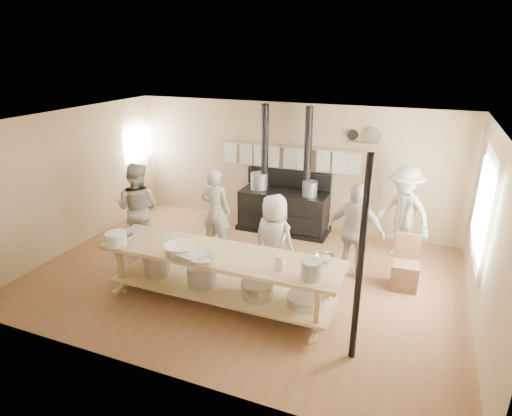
# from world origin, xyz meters

# --- Properties ---
(ground) EXTENTS (7.00, 7.00, 0.00)m
(ground) POSITION_xyz_m (0.00, 0.00, 0.00)
(ground) COLOR brown
(ground) RESTS_ON ground
(room_shell) EXTENTS (7.00, 7.00, 7.00)m
(room_shell) POSITION_xyz_m (0.00, 0.00, 1.62)
(room_shell) COLOR tan
(room_shell) RESTS_ON ground
(window_right) EXTENTS (0.09, 1.50, 1.65)m
(window_right) POSITION_xyz_m (3.47, 0.60, 1.50)
(window_right) COLOR beige
(window_right) RESTS_ON ground
(left_opening) EXTENTS (0.00, 0.90, 0.90)m
(left_opening) POSITION_xyz_m (-3.45, 2.00, 1.60)
(left_opening) COLOR white
(left_opening) RESTS_ON ground
(stove) EXTENTS (1.90, 0.75, 2.60)m
(stove) POSITION_xyz_m (-0.01, 2.12, 0.52)
(stove) COLOR black
(stove) RESTS_ON ground
(towel_rail) EXTENTS (3.00, 0.04, 0.47)m
(towel_rail) POSITION_xyz_m (-0.00, 2.40, 1.55)
(towel_rail) COLOR tan
(towel_rail) RESTS_ON ground
(back_wall_shelf) EXTENTS (0.63, 0.14, 0.32)m
(back_wall_shelf) POSITION_xyz_m (1.46, 2.43, 2.00)
(back_wall_shelf) COLOR tan
(back_wall_shelf) RESTS_ON ground
(prep_table) EXTENTS (3.60, 0.90, 0.85)m
(prep_table) POSITION_xyz_m (-0.01, -0.90, 0.52)
(prep_table) COLOR tan
(prep_table) RESTS_ON ground
(support_post) EXTENTS (0.08, 0.08, 2.60)m
(support_post) POSITION_xyz_m (2.05, -1.35, 1.30)
(support_post) COLOR black
(support_post) RESTS_ON ground
(cook_far_left) EXTENTS (0.60, 0.41, 1.60)m
(cook_far_left) POSITION_xyz_m (-0.87, 0.71, 0.80)
(cook_far_left) COLOR beige
(cook_far_left) RESTS_ON ground
(cook_left) EXTENTS (0.92, 0.76, 1.71)m
(cook_left) POSITION_xyz_m (-2.18, 0.16, 0.86)
(cook_left) COLOR beige
(cook_left) RESTS_ON ground
(cook_center) EXTENTS (0.84, 0.65, 1.51)m
(cook_center) POSITION_xyz_m (0.53, -0.01, 0.76)
(cook_center) COLOR beige
(cook_center) RESTS_ON ground
(cook_right) EXTENTS (0.99, 0.51, 1.63)m
(cook_right) POSITION_xyz_m (1.69, 0.68, 0.81)
(cook_right) COLOR beige
(cook_right) RESTS_ON ground
(cook_by_window) EXTENTS (1.28, 1.15, 1.72)m
(cook_by_window) POSITION_xyz_m (2.36, 1.75, 0.86)
(cook_by_window) COLOR beige
(cook_by_window) RESTS_ON ground
(chair) EXTENTS (0.43, 0.43, 0.87)m
(chair) POSITION_xyz_m (2.53, 0.63, 0.26)
(chair) COLOR #4E361F
(chair) RESTS_ON ground
(bowl_white_a) EXTENTS (0.42, 0.42, 0.09)m
(bowl_white_a) POSITION_xyz_m (-1.55, -0.99, 0.89)
(bowl_white_a) COLOR white
(bowl_white_a) RESTS_ON prep_table
(bowl_steel_a) EXTENTS (0.38, 0.38, 0.09)m
(bowl_steel_a) POSITION_xyz_m (-1.55, -1.06, 0.89)
(bowl_steel_a) COLOR silver
(bowl_steel_a) RESTS_ON prep_table
(bowl_white_b) EXTENTS (0.50, 0.50, 0.09)m
(bowl_white_b) POSITION_xyz_m (-0.07, -1.23, 0.89)
(bowl_white_b) COLOR white
(bowl_white_b) RESTS_ON prep_table
(bowl_steel_b) EXTENTS (0.30, 0.30, 0.09)m
(bowl_steel_b) POSITION_xyz_m (1.46, -0.57, 0.89)
(bowl_steel_b) COLOR silver
(bowl_steel_b) RESTS_ON prep_table
(roasting_pan) EXTENTS (0.52, 0.40, 0.10)m
(roasting_pan) POSITION_xyz_m (-0.36, -1.23, 0.90)
(roasting_pan) COLOR #B2B2B7
(roasting_pan) RESTS_ON prep_table
(mixing_bowl_large) EXTENTS (0.60, 0.60, 0.14)m
(mixing_bowl_large) POSITION_xyz_m (-0.50, -1.14, 0.92)
(mixing_bowl_large) COLOR silver
(mixing_bowl_large) RESTS_ON prep_table
(bucket_galv) EXTENTS (0.36, 0.36, 0.25)m
(bucket_galv) POSITION_xyz_m (1.43, -1.12, 0.98)
(bucket_galv) COLOR gray
(bucket_galv) RESTS_ON prep_table
(deep_bowl_enamel) EXTENTS (0.34, 0.34, 0.20)m
(deep_bowl_enamel) POSITION_xyz_m (-1.55, -1.23, 0.95)
(deep_bowl_enamel) COLOR white
(deep_bowl_enamel) RESTS_ON prep_table
(pitcher) EXTENTS (0.13, 0.13, 0.20)m
(pitcher) POSITION_xyz_m (0.98, -1.04, 0.95)
(pitcher) COLOR white
(pitcher) RESTS_ON prep_table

